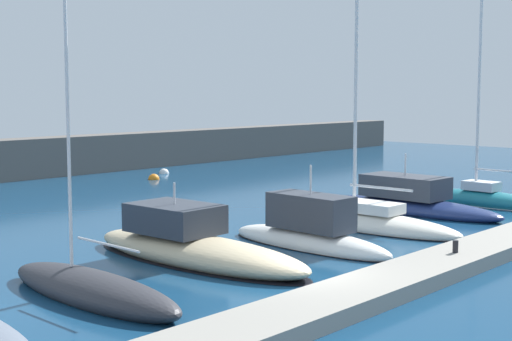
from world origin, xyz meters
The scene contains 11 objects.
ground_plane centered at (0.00, 0.00, 0.00)m, with size 123.30×123.30×0.00m, color navy.
dock_pier centered at (0.00, -2.15, 0.25)m, with size 45.12×2.24×0.51m, color gray.
sailboat_charcoal_fourth centered at (-5.28, 3.97, 0.33)m, with size 2.21×7.99×12.62m.
motorboat_sand_fifth centered at (0.29, 5.49, 0.54)m, with size 3.07×10.41×3.06m.
motorboat_white_sixth centered at (5.04, 3.79, 0.55)m, with size 2.36×8.05×3.68m.
sailboat_ivory_seventh centered at (10.14, 4.54, 0.33)m, with size 2.77×9.87×20.91m.
motorboat_navy_eighth centered at (15.48, 5.29, 0.57)m, with size 3.05×9.88×3.27m.
sailboat_teal_ninth centered at (20.15, 3.56, 0.40)m, with size 2.54×7.40×14.86m.
mooring_buoy_orange centered at (16.01, 26.12, 0.00)m, with size 0.80×0.80×0.80m, color orange.
mooring_buoy_white centered at (19.04, 28.52, 0.00)m, with size 0.76×0.76×0.76m, color white.
dock_bollard centered at (5.83, -2.15, 0.73)m, with size 0.20×0.20×0.44m, color black.
Camera 1 is at (-18.37, -14.38, 6.19)m, focal length 52.90 mm.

